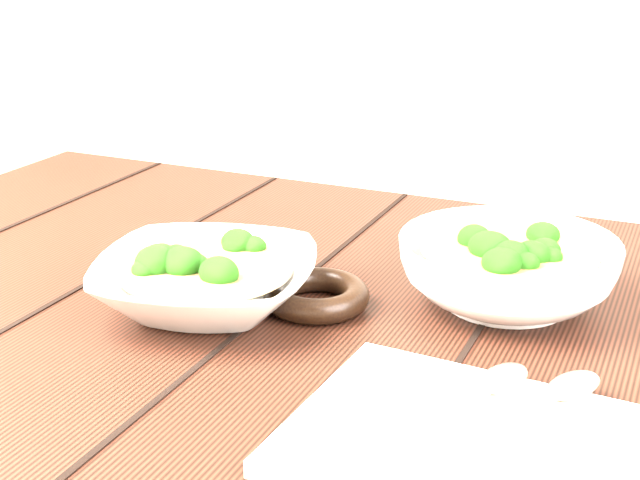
# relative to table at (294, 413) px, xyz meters

# --- Properties ---
(table) EXTENTS (1.20, 0.80, 0.75)m
(table) POSITION_rel_table_xyz_m (0.00, 0.00, 0.00)
(table) COLOR black
(table) RESTS_ON ground
(soup_bowl_front) EXTENTS (0.26, 0.26, 0.06)m
(soup_bowl_front) POSITION_rel_table_xyz_m (-0.08, -0.04, 0.15)
(soup_bowl_front) COLOR silver
(soup_bowl_front) RESTS_ON table
(soup_bowl_back) EXTENTS (0.24, 0.24, 0.08)m
(soup_bowl_back) POSITION_rel_table_xyz_m (0.19, 0.09, 0.16)
(soup_bowl_back) COLOR silver
(soup_bowl_back) RESTS_ON table
(trivet) EXTENTS (0.11, 0.11, 0.03)m
(trivet) POSITION_rel_table_xyz_m (0.02, 0.01, 0.13)
(trivet) COLOR black
(trivet) RESTS_ON table
(napkin) EXTENTS (0.26, 0.21, 0.01)m
(napkin) POSITION_rel_table_xyz_m (0.22, -0.18, 0.13)
(napkin) COLOR beige
(napkin) RESTS_ON table
(spoon_left) EXTENTS (0.07, 0.20, 0.01)m
(spoon_left) POSITION_rel_table_xyz_m (0.22, -0.13, 0.14)
(spoon_left) COLOR #AEA79A
(spoon_left) RESTS_ON napkin
(spoon_right) EXTENTS (0.09, 0.20, 0.01)m
(spoon_right) POSITION_rel_table_xyz_m (0.26, -0.11, 0.14)
(spoon_right) COLOR #AEA79A
(spoon_right) RESTS_ON napkin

